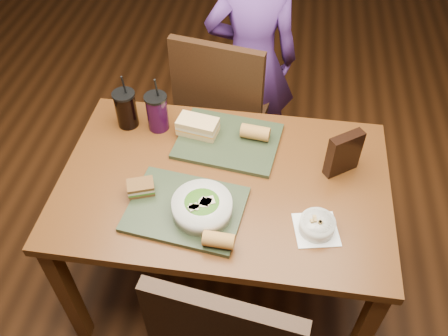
{
  "coord_description": "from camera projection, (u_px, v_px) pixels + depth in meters",
  "views": [
    {
      "loc": [
        0.18,
        -1.23,
        2.15
      ],
      "look_at": [
        0.0,
        0.0,
        0.82
      ],
      "focal_mm": 38.0,
      "sensor_mm": 36.0,
      "label": 1
    }
  ],
  "objects": [
    {
      "name": "sandwich_far",
      "position": [
        198.0,
        126.0,
        2.01
      ],
      "size": [
        0.18,
        0.12,
        0.07
      ],
      "color": "tan",
      "rests_on": "tray_far"
    },
    {
      "name": "soup_bowl",
      "position": [
        317.0,
        225.0,
        1.69
      ],
      "size": [
        0.18,
        0.18,
        0.06
      ],
      "color": "white",
      "rests_on": "dining_table"
    },
    {
      "name": "baguette_near",
      "position": [
        219.0,
        240.0,
        1.62
      ],
      "size": [
        0.11,
        0.06,
        0.05
      ],
      "primitive_type": "cylinder",
      "rotation": [
        0.0,
        1.57,
        -0.04
      ],
      "color": "#AD7533",
      "rests_on": "tray_near"
    },
    {
      "name": "dining_table",
      "position": [
        224.0,
        195.0,
        1.94
      ],
      "size": [
        1.3,
        0.85,
        0.75
      ],
      "color": "#542C10",
      "rests_on": "ground"
    },
    {
      "name": "chair_far",
      "position": [
        220.0,
        110.0,
        2.44
      ],
      "size": [
        0.52,
        0.52,
        1.02
      ],
      "color": "black",
      "rests_on": "ground"
    },
    {
      "name": "cup_cola",
      "position": [
        126.0,
        109.0,
        2.04
      ],
      "size": [
        0.1,
        0.1,
        0.26
      ],
      "color": "black",
      "rests_on": "dining_table"
    },
    {
      "name": "sandwich_near",
      "position": [
        141.0,
        188.0,
        1.79
      ],
      "size": [
        0.12,
        0.1,
        0.05
      ],
      "color": "#593819",
      "rests_on": "tray_near"
    },
    {
      "name": "tray_near",
      "position": [
        186.0,
        209.0,
        1.76
      ],
      "size": [
        0.46,
        0.37,
        0.02
      ],
      "primitive_type": "cube",
      "rotation": [
        0.0,
        0.0,
        -0.12
      ],
      "color": "#242E1C",
      "rests_on": "dining_table"
    },
    {
      "name": "baguette_far",
      "position": [
        255.0,
        132.0,
        1.99
      ],
      "size": [
        0.13,
        0.07,
        0.06
      ],
      "primitive_type": "cylinder",
      "rotation": [
        0.0,
        1.57,
        -0.12
      ],
      "color": "#AD7533",
      "rests_on": "tray_far"
    },
    {
      "name": "salad_bowl",
      "position": [
        202.0,
        206.0,
        1.71
      ],
      "size": [
        0.22,
        0.22,
        0.07
      ],
      "color": "silver",
      "rests_on": "tray_near"
    },
    {
      "name": "tray_far",
      "position": [
        228.0,
        141.0,
        2.01
      ],
      "size": [
        0.46,
        0.37,
        0.02
      ],
      "primitive_type": "cube",
      "rotation": [
        0.0,
        0.0,
        -0.13
      ],
      "color": "#242E1C",
      "rests_on": "dining_table"
    },
    {
      "name": "ground",
      "position": [
        224.0,
        277.0,
        2.42
      ],
      "size": [
        6.0,
        6.0,
        0.0
      ],
      "primitive_type": "plane",
      "color": "#381C0B",
      "rests_on": "ground"
    },
    {
      "name": "cup_berry",
      "position": [
        157.0,
        112.0,
        2.02
      ],
      "size": [
        0.1,
        0.1,
        0.26
      ],
      "color": "black",
      "rests_on": "dining_table"
    },
    {
      "name": "chip_bag",
      "position": [
        344.0,
        154.0,
        1.84
      ],
      "size": [
        0.14,
        0.12,
        0.19
      ],
      "primitive_type": "cube",
      "rotation": [
        0.0,
        0.0,
        0.63
      ],
      "color": "black",
      "rests_on": "dining_table"
    },
    {
      "name": "diner",
      "position": [
        251.0,
        62.0,
        2.54
      ],
      "size": [
        0.53,
        0.38,
        1.37
      ],
      "primitive_type": "imported",
      "rotation": [
        0.0,
        0.0,
        3.26
      ],
      "color": "#522B78",
      "rests_on": "ground"
    }
  ]
}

